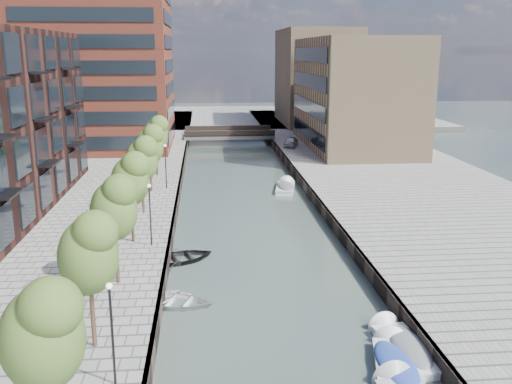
{
  "coord_description": "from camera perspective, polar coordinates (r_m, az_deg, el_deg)",
  "views": [
    {
      "loc": [
        -3.6,
        -11.78,
        13.35
      ],
      "look_at": [
        0.0,
        27.77,
        3.5
      ],
      "focal_mm": 40.0,
      "sensor_mm": 36.0,
      "label": 1
    }
  ],
  "objects": [
    {
      "name": "car",
      "position": [
        75.98,
        3.51,
        5.03
      ],
      "size": [
        2.57,
        4.01,
        1.27
      ],
      "primitive_type": "imported",
      "rotation": [
        0.0,
        0.0,
        -0.31
      ],
      "color": "#BABEBF",
      "rests_on": "quay_right"
    },
    {
      "name": "lamp_1",
      "position": [
        37.28,
        -10.56,
        -1.61
      ],
      "size": [
        0.24,
        0.24,
        4.12
      ],
      "color": "black",
      "rests_on": "quay_left"
    },
    {
      "name": "tan_block_far",
      "position": [
        101.78,
        6.02,
        11.4
      ],
      "size": [
        12.0,
        20.0,
        16.0
      ],
      "primitive_type": "cube",
      "color": "#9E8361",
      "rests_on": "quay_right"
    },
    {
      "name": "tower",
      "position": [
        77.98,
        -15.67,
        15.38
      ],
      "size": [
        18.0,
        18.0,
        30.0
      ],
      "primitive_type": "cube",
      "color": "brown",
      "rests_on": "quay_left"
    },
    {
      "name": "motorboat_4",
      "position": [
        56.61,
        2.97,
        0.48
      ],
      "size": [
        2.59,
        5.18,
        1.65
      ],
      "color": "silver",
      "rests_on": "ground"
    },
    {
      "name": "motorboat_3",
      "position": [
        26.43,
        13.71,
        -16.34
      ],
      "size": [
        2.72,
        5.14,
        1.63
      ],
      "color": "white",
      "rests_on": "ground"
    },
    {
      "name": "bridge",
      "position": [
        84.71,
        -2.73,
        5.8
      ],
      "size": [
        13.0,
        6.0,
        1.3
      ],
      "color": "gray",
      "rests_on": "ground"
    },
    {
      "name": "tree_4",
      "position": [
        44.78,
        -11.42,
        3.31
      ],
      "size": [
        2.5,
        2.5,
        5.95
      ],
      "color": "#382619",
      "rests_on": "quay_left"
    },
    {
      "name": "quay_right",
      "position": [
        56.84,
        15.12,
        0.37
      ],
      "size": [
        20.0,
        140.0,
        1.0
      ],
      "primitive_type": "cube",
      "color": "gray",
      "rests_on": "ground"
    },
    {
      "name": "water",
      "position": [
        53.59,
        -1.19,
        -0.5
      ],
      "size": [
        300.0,
        300.0,
        0.0
      ],
      "primitive_type": "plane",
      "color": "#38473F",
      "rests_on": "ground"
    },
    {
      "name": "tree_3",
      "position": [
        37.96,
        -12.5,
        1.37
      ],
      "size": [
        2.5,
        2.5,
        5.95
      ],
      "color": "#382619",
      "rests_on": "quay_left"
    },
    {
      "name": "tree_1",
      "position": [
        24.65,
        -16.45,
        -5.7
      ],
      "size": [
        2.5,
        2.5,
        5.95
      ],
      "color": "#382619",
      "rests_on": "quay_left"
    },
    {
      "name": "quay_wall_left",
      "position": [
        53.41,
        -7.73,
        -0.12
      ],
      "size": [
        0.25,
        140.0,
        1.0
      ],
      "primitive_type": "cube",
      "color": "#332823",
      "rests_on": "ground"
    },
    {
      "name": "tree_6",
      "position": [
        58.54,
        -10.01,
        5.82
      ],
      "size": [
        2.5,
        2.5,
        5.95
      ],
      "color": "#382619",
      "rests_on": "quay_left"
    },
    {
      "name": "sloop_4",
      "position": [
        37.83,
        -7.6,
        -6.86
      ],
      "size": [
        5.44,
        4.71,
        0.94
      ],
      "primitive_type": "imported",
      "rotation": [
        0.0,
        0.0,
        1.95
      ],
      "color": "black",
      "rests_on": "ground"
    },
    {
      "name": "tree_0",
      "position": [
        18.37,
        -20.63,
        -12.98
      ],
      "size": [
        2.5,
        2.5,
        5.95
      ],
      "color": "#382619",
      "rests_on": "quay_left"
    },
    {
      "name": "lamp_0",
      "position": [
        22.38,
        -14.25,
        -12.6
      ],
      "size": [
        0.24,
        0.24,
        4.12
      ],
      "color": "black",
      "rests_on": "quay_left"
    },
    {
      "name": "lamp_2",
      "position": [
        52.83,
        -9.03,
        3.02
      ],
      "size": [
        0.24,
        0.24,
        4.12
      ],
      "color": "black",
      "rests_on": "quay_left"
    },
    {
      "name": "far_closure",
      "position": [
        112.57,
        -3.37,
        7.35
      ],
      "size": [
        80.0,
        40.0,
        1.0
      ],
      "primitive_type": "cube",
      "color": "gray",
      "rests_on": "ground"
    },
    {
      "name": "sloop_3",
      "position": [
        31.74,
        -8.12,
        -11.09
      ],
      "size": [
        5.01,
        4.2,
        0.89
      ],
      "primitive_type": "imported",
      "rotation": [
        0.0,
        0.0,
        1.27
      ],
      "color": "silver",
      "rests_on": "ground"
    },
    {
      "name": "quay_wall_right",
      "position": [
        54.22,
        5.25,
        0.16
      ],
      "size": [
        0.25,
        140.0,
        1.0
      ],
      "primitive_type": "cube",
      "color": "#332823",
      "rests_on": "ground"
    },
    {
      "name": "motorboat_1",
      "position": [
        27.92,
        14.61,
        -14.65
      ],
      "size": [
        2.37,
        5.06,
        1.62
      ],
      "color": "white",
      "rests_on": "ground"
    },
    {
      "name": "tree_2",
      "position": [
        31.23,
        -14.05,
        -1.42
      ],
      "size": [
        2.5,
        2.5,
        5.95
      ],
      "color": "#382619",
      "rests_on": "quay_left"
    },
    {
      "name": "tree_5",
      "position": [
        51.64,
        -10.62,
        4.73
      ],
      "size": [
        2.5,
        2.5,
        5.95
      ],
      "color": "#382619",
      "rests_on": "quay_left"
    },
    {
      "name": "tan_block_near",
      "position": [
        76.53,
        9.79,
        9.72
      ],
      "size": [
        12.0,
        25.0,
        14.0
      ],
      "primitive_type": "cube",
      "color": "#9E8361",
      "rests_on": "quay_right"
    }
  ]
}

